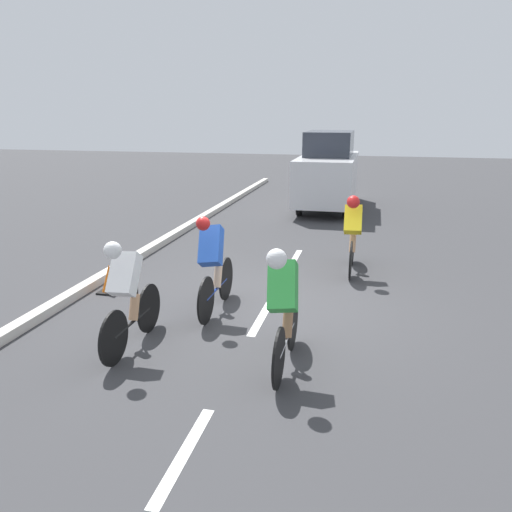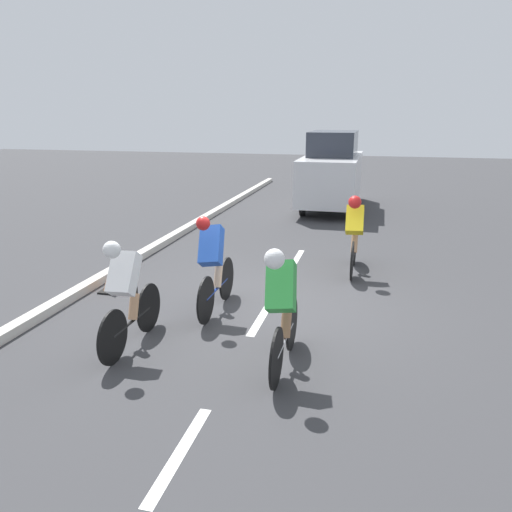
{
  "view_description": "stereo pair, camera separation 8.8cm",
  "coord_description": "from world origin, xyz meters",
  "views": [
    {
      "loc": [
        -1.5,
        7.27,
        2.94
      ],
      "look_at": [
        0.09,
        0.5,
        0.95
      ],
      "focal_mm": 35.0,
      "sensor_mm": 36.0,
      "label": 1
    },
    {
      "loc": [
        -1.59,
        7.25,
        2.94
      ],
      "look_at": [
        0.09,
        0.5,
        0.95
      ],
      "focal_mm": 35.0,
      "sensor_mm": 36.0,
      "label": 2
    }
  ],
  "objects": [
    {
      "name": "ground_plane",
      "position": [
        0.0,
        0.0,
        0.0
      ],
      "size": [
        60.0,
        60.0,
        0.0
      ],
      "primitive_type": "plane",
      "color": "#38383A"
    },
    {
      "name": "lane_stripe_near",
      "position": [
        0.0,
        3.7,
        0.0
      ],
      "size": [
        0.12,
        1.4,
        0.01
      ],
      "primitive_type": "cube",
      "color": "white",
      "rests_on": "ground"
    },
    {
      "name": "lane_stripe_mid",
      "position": [
        0.0,
        0.5,
        0.0
      ],
      "size": [
        0.12,
        1.4,
        0.01
      ],
      "primitive_type": "cube",
      "color": "white",
      "rests_on": "ground"
    },
    {
      "name": "lane_stripe_far",
      "position": [
        0.0,
        -2.7,
        0.0
      ],
      "size": [
        0.12,
        1.4,
        0.01
      ],
      "primitive_type": "cube",
      "color": "white",
      "rests_on": "ground"
    },
    {
      "name": "curb",
      "position": [
        3.2,
        0.5,
        0.07
      ],
      "size": [
        0.2,
        30.45,
        0.14
      ],
      "primitive_type": "cube",
      "color": "beige",
      "rests_on": "ground"
    },
    {
      "name": "cyclist_yellow",
      "position": [
        -1.19,
        -2.02,
        0.8
      ],
      "size": [
        0.34,
        1.71,
        1.53
      ],
      "color": "black",
      "rests_on": "ground"
    },
    {
      "name": "cyclist_white",
      "position": [
        1.42,
        1.9,
        0.78
      ],
      "size": [
        0.34,
        1.67,
        1.5
      ],
      "color": "black",
      "rests_on": "ground"
    },
    {
      "name": "cyclist_green",
      "position": [
        -0.59,
        1.97,
        0.81
      ],
      "size": [
        0.39,
        1.67,
        1.55
      ],
      "color": "black",
      "rests_on": "ground"
    },
    {
      "name": "cyclist_blue",
      "position": [
        0.76,
        0.46,
        0.79
      ],
      "size": [
        0.39,
        1.71,
        1.54
      ],
      "color": "black",
      "rests_on": "ground"
    },
    {
      "name": "support_car",
      "position": [
        -0.09,
        -8.77,
        1.18
      ],
      "size": [
        1.7,
        4.54,
        2.41
      ],
      "color": "black",
      "rests_on": "ground"
    },
    {
      "name": "traffic_cone",
      "position": [
        2.75,
        0.02,
        0.24
      ],
      "size": [
        0.36,
        0.36,
        0.49
      ],
      "color": "black",
      "rests_on": "ground"
    }
  ]
}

